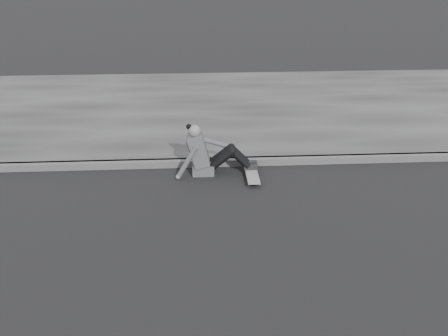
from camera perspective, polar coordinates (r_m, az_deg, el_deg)
The scene contains 4 objects.
curb at distance 9.40m, azimuth 19.14°, elevation 1.11°, with size 24.00×0.16×0.12m, color #545454.
sidewalk at distance 12.06m, azimuth 14.05°, elevation 6.94°, with size 24.00×6.00×0.12m, color #3C3C3C.
skateboard at distance 8.26m, azimuth 3.20°, elevation -0.71°, with size 0.20×0.78×0.09m.
seated_woman at distance 8.31m, azimuth -1.98°, elevation 1.69°, with size 1.38×0.46×0.88m.
Camera 1 is at (-3.55, -5.35, 3.65)m, focal length 40.00 mm.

